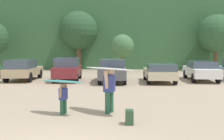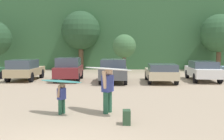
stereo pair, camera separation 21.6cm
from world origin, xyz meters
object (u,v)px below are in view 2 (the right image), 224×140
(parked_car_dark_gray, at_px, (113,70))
(person_child, at_px, (62,97))
(parked_car_maroon, at_px, (69,69))
(person_adult, at_px, (108,88))
(backpack_dropped, at_px, (127,117))
(surfboard_white, at_px, (107,69))
(parked_car_champagne, at_px, (161,72))
(parked_car_tan, at_px, (25,69))
(surfboard_teal, at_px, (61,81))
(parked_car_white, at_px, (203,70))

(parked_car_dark_gray, xyz_separation_m, person_child, (-1.69, -9.15, -0.23))
(parked_car_maroon, relative_size, person_adult, 2.43)
(person_adult, relative_size, backpack_dropped, 3.64)
(person_child, xyz_separation_m, backpack_dropped, (2.29, -1.26, -0.40))
(surfboard_white, relative_size, backpack_dropped, 4.73)
(parked_car_dark_gray, relative_size, parked_car_champagne, 1.04)
(parked_car_tan, xyz_separation_m, backpack_dropped, (7.19, -11.28, -0.60))
(parked_car_champagne, xyz_separation_m, surfboard_teal, (-4.98, -9.02, 0.49))
(parked_car_dark_gray, height_order, parked_car_champagne, parked_car_dark_gray)
(person_adult, bearing_deg, parked_car_maroon, -45.00)
(person_child, bearing_deg, parked_car_tan, -37.40)
(parked_car_maroon, height_order, surfboard_teal, parked_car_maroon)
(parked_car_champagne, distance_m, surfboard_white, 9.44)
(parked_car_champagne, height_order, person_adult, person_adult)
(parked_car_champagne, bearing_deg, surfboard_white, 160.85)
(parked_car_maroon, bearing_deg, surfboard_teal, -173.62)
(person_adult, relative_size, surfboard_white, 0.77)
(parked_car_maroon, height_order, parked_car_dark_gray, parked_car_maroon)
(parked_car_champagne, relative_size, person_child, 3.70)
(parked_car_white, height_order, person_adult, person_adult)
(parked_car_maroon, bearing_deg, parked_car_champagne, -100.75)
(surfboard_white, bearing_deg, parked_car_champagne, -69.38)
(parked_car_tan, distance_m, surfboard_teal, 11.24)
(person_adult, xyz_separation_m, person_child, (-1.64, -0.19, -0.30))
(parked_car_dark_gray, relative_size, person_adult, 2.62)
(parked_car_dark_gray, bearing_deg, backpack_dropped, -176.53)
(person_child, bearing_deg, parked_car_dark_gray, -73.92)
(parked_car_maroon, xyz_separation_m, parked_car_white, (9.76, 0.18, -0.09))
(parked_car_dark_gray, xyz_separation_m, parked_car_white, (6.49, 0.89, -0.08))
(parked_car_tan, bearing_deg, parked_car_maroon, -93.63)
(person_adult, bearing_deg, parked_car_champagne, -84.34)
(person_child, bearing_deg, surfboard_teal, 112.86)
(parked_car_champagne, distance_m, surfboard_teal, 10.31)
(parked_car_dark_gray, relative_size, person_child, 3.87)
(parked_car_maroon, height_order, person_child, parked_car_maroon)
(person_child, bearing_deg, person_adult, -146.97)
(parked_car_white, distance_m, person_adult, 11.82)
(parked_car_dark_gray, distance_m, person_child, 9.31)
(parked_car_maroon, xyz_separation_m, surfboard_teal, (1.58, -9.96, 0.33))
(parked_car_tan, bearing_deg, person_adult, -147.21)
(parked_car_tan, bearing_deg, parked_car_dark_gray, -98.37)
(parked_car_dark_gray, distance_m, backpack_dropped, 10.45)
(parked_car_white, relative_size, person_adult, 2.80)
(parked_car_maroon, height_order, backpack_dropped, parked_car_maroon)
(parked_car_maroon, xyz_separation_m, person_child, (1.58, -9.86, -0.24))
(person_adult, height_order, surfboard_teal, person_adult)
(parked_car_champagne, bearing_deg, backpack_dropped, 166.99)
(parked_car_maroon, xyz_separation_m, parked_car_champagne, (6.56, -0.94, -0.16))
(backpack_dropped, bearing_deg, surfboard_teal, 153.13)
(parked_car_tan, height_order, parked_car_dark_gray, parked_car_dark_gray)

